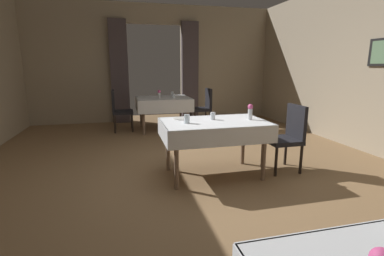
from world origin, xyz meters
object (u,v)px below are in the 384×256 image
(flower_vase_mid, at_px, (250,111))
(glass_mid_d, at_px, (187,119))
(chair_mid_right, at_px, (288,135))
(chair_far_left, at_px, (119,109))
(dining_table_far, at_px, (163,102))
(glass_far_b, at_px, (174,96))
(glass_far_c, at_px, (172,94))
(chair_far_right, at_px, (204,106))
(dining_table_mid, at_px, (214,128))
(glass_mid_b, at_px, (213,116))
(flower_vase_far, at_px, (159,94))
(plate_mid_c, at_px, (181,119))

(flower_vase_mid, bearing_deg, glass_mid_d, -177.87)
(chair_mid_right, height_order, chair_far_left, same)
(dining_table_far, distance_m, glass_far_b, 0.30)
(glass_far_c, bearing_deg, glass_far_b, -96.15)
(glass_mid_d, distance_m, glass_far_b, 2.88)
(chair_far_right, bearing_deg, flower_vase_mid, -94.51)
(glass_far_b, height_order, glass_far_c, glass_far_c)
(dining_table_mid, relative_size, chair_far_left, 1.48)
(chair_far_left, bearing_deg, dining_table_mid, -67.80)
(glass_mid_b, bearing_deg, glass_far_c, 90.10)
(glass_mid_b, bearing_deg, chair_far_left, 113.16)
(flower_vase_mid, bearing_deg, glass_mid_b, 165.26)
(glass_far_b, bearing_deg, dining_table_mid, -89.27)
(dining_table_mid, relative_size, glass_far_b, 14.60)
(glass_mid_d, distance_m, glass_far_c, 3.30)
(dining_table_far, relative_size, glass_far_c, 11.09)
(chair_mid_right, xyz_separation_m, flower_vase_far, (-1.42, 2.91, 0.33))
(plate_mid_c, distance_m, glass_far_b, 2.58)
(chair_far_left, relative_size, glass_far_b, 9.88)
(flower_vase_mid, bearing_deg, chair_far_left, 119.57)
(chair_far_left, distance_m, glass_far_c, 1.30)
(glass_mid_d, bearing_deg, flower_vase_mid, 2.13)
(flower_vase_mid, bearing_deg, plate_mid_c, 163.16)
(dining_table_mid, xyz_separation_m, chair_far_right, (0.74, 3.01, -0.14))
(glass_far_b, bearing_deg, glass_far_c, 83.85)
(chair_far_left, relative_size, flower_vase_mid, 4.40)
(glass_far_b, xyz_separation_m, glass_far_c, (0.05, 0.42, 0.01))
(dining_table_far, height_order, chair_far_right, chair_far_right)
(dining_table_mid, relative_size, glass_mid_d, 12.32)
(glass_far_c, bearing_deg, glass_mid_d, -96.76)
(plate_mid_c, bearing_deg, glass_mid_b, -19.24)
(plate_mid_c, bearing_deg, dining_table_far, 86.98)
(glass_mid_b, bearing_deg, flower_vase_mid, -14.74)
(glass_far_b, bearing_deg, glass_mid_d, -96.85)
(dining_table_mid, bearing_deg, chair_far_right, 76.27)
(glass_mid_d, height_order, glass_far_c, glass_mid_d)
(glass_mid_d, xyz_separation_m, glass_far_b, (0.34, 2.86, -0.01))
(chair_far_left, xyz_separation_m, plate_mid_c, (0.85, -2.79, 0.24))
(dining_table_mid, bearing_deg, glass_far_c, 89.83)
(chair_mid_right, height_order, plate_mid_c, chair_mid_right)
(dining_table_far, height_order, glass_far_c, glass_far_c)
(chair_far_right, height_order, glass_mid_d, chair_far_right)
(plate_mid_c, relative_size, glass_far_c, 1.91)
(dining_table_far, distance_m, glass_mid_b, 2.86)
(chair_mid_right, height_order, glass_far_c, chair_mid_right)
(chair_mid_right, bearing_deg, dining_table_far, 113.80)
(dining_table_far, bearing_deg, flower_vase_mid, -75.86)
(dining_table_mid, height_order, chair_mid_right, chair_mid_right)
(flower_vase_far, bearing_deg, glass_far_c, 45.37)
(dining_table_mid, height_order, glass_far_b, glass_far_b)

